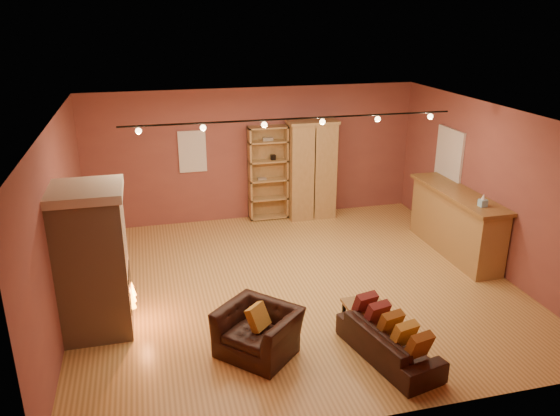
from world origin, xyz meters
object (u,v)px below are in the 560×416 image
object	(u,v)px
armoire	(311,169)
loveseat	(389,335)
bookcase	(268,172)
coffee_table	(365,309)
fireplace	(93,261)
bar_counter	(456,222)
armchair	(258,324)

from	to	relation	value
armoire	loveseat	world-z (taller)	armoire
bookcase	coffee_table	size ratio (longest dim) A/B	3.64
fireplace	loveseat	bearing A→B (deg)	-24.09
loveseat	coffee_table	size ratio (longest dim) A/B	2.92
fireplace	bar_counter	distance (m)	6.36
armoire	armchair	world-z (taller)	armoire
bar_counter	loveseat	world-z (taller)	bar_counter
fireplace	coffee_table	bearing A→B (deg)	-15.12
armoire	bar_counter	distance (m)	3.22
armoire	armchair	size ratio (longest dim) A/B	1.86
fireplace	coffee_table	world-z (taller)	fireplace
bar_counter	loveseat	xyz separation A→B (m)	(-2.58, -2.75, -0.27)
coffee_table	loveseat	bearing A→B (deg)	-85.47
coffee_table	fireplace	bearing A→B (deg)	164.88
armoire	loveseat	distance (m)	5.30
loveseat	coffee_table	xyz separation A→B (m)	(-0.05, 0.66, 0.02)
bookcase	armoire	world-z (taller)	armoire
bookcase	loveseat	world-z (taller)	bookcase
bar_counter	armoire	bearing A→B (deg)	129.39
armchair	coffee_table	distance (m)	1.57
bookcase	armchair	bearing A→B (deg)	-104.41
loveseat	armchair	world-z (taller)	armchair
bar_counter	bookcase	bearing A→B (deg)	138.27
bar_counter	coffee_table	xyz separation A→B (m)	(-2.63, -2.09, -0.25)
armoire	armchair	bearing A→B (deg)	-114.80
loveseat	armchair	xyz separation A→B (m)	(-1.61, 0.53, 0.10)
armoire	fireplace	bearing A→B (deg)	-139.65
armoire	bar_counter	world-z (taller)	armoire
bookcase	armoire	size ratio (longest dim) A/B	0.95
fireplace	bookcase	xyz separation A→B (m)	(3.29, 3.74, -0.03)
armchair	coffee_table	world-z (taller)	armchair
bookcase	loveseat	distance (m)	5.44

